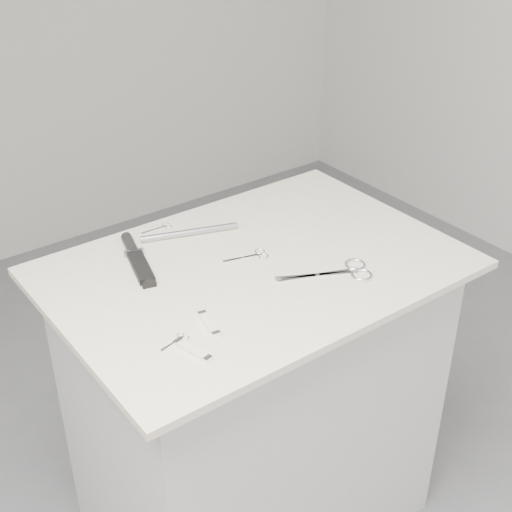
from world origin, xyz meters
TOP-DOWN VIEW (x-y plane):
  - plinth at (0.00, 0.00)m, footprint 0.90×0.60m
  - display_board at (0.00, 0.00)m, footprint 1.00×0.70m
  - large_shears at (0.15, -0.16)m, footprint 0.23×0.15m
  - embroidery_scissors_a at (0.02, 0.04)m, footprint 0.12×0.06m
  - embroidery_scissors_b at (-0.09, 0.30)m, footprint 0.09×0.04m
  - tiny_scissors at (-0.32, -0.15)m, footprint 0.07×0.04m
  - sheathed_knife at (-0.23, 0.20)m, footprint 0.10×0.24m
  - pocket_knife_a at (-0.31, -0.20)m, footprint 0.04×0.10m
  - pocket_knife_b at (-0.23, -0.15)m, footprint 0.04×0.09m
  - metal_rail at (-0.05, 0.22)m, footprint 0.25×0.10m

SIDE VIEW (x-z plane):
  - plinth at x=0.00m, z-range 0.00..0.90m
  - display_board at x=0.00m, z-range 0.90..0.92m
  - tiny_scissors at x=-0.32m, z-range 0.92..0.92m
  - embroidery_scissors_b at x=-0.09m, z-range 0.92..0.92m
  - embroidery_scissors_a at x=0.02m, z-range 0.92..0.92m
  - large_shears at x=0.15m, z-range 0.92..0.93m
  - pocket_knife_b at x=-0.23m, z-range 0.92..0.93m
  - pocket_knife_a at x=-0.31m, z-range 0.92..0.93m
  - sheathed_knife at x=-0.23m, z-range 0.91..0.94m
  - metal_rail at x=-0.05m, z-range 0.92..0.94m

